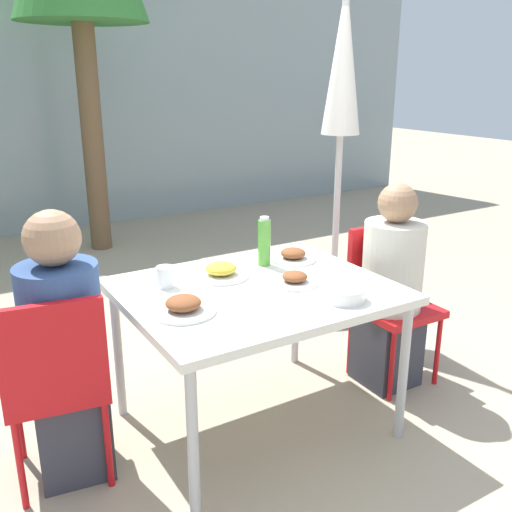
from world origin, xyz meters
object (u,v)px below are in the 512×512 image
person_left (65,355)px  person_right (391,292)px  chair_right (387,291)px  chair_left (55,377)px  drinking_cup (165,277)px  salad_bowl (344,293)px  closed_umbrella (342,94)px  bottle (264,242)px

person_left → person_right: person_left is taller
chair_right → chair_left: bearing=1.2°
drinking_cup → person_right: bearing=-10.6°
chair_right → person_right: bearing=58.1°
salad_bowl → closed_umbrella: bearing=52.4°
person_right → drinking_cup: (-1.20, 0.23, 0.25)m
person_left → person_right: bearing=3.8°
chair_left → chair_right: same height
drinking_cup → bottle: bearing=3.7°
person_left → salad_bowl: (1.09, -0.45, 0.20)m
closed_umbrella → bottle: size_ratio=8.73×
person_left → bottle: size_ratio=4.63×
chair_left → drinking_cup: (0.55, 0.16, 0.28)m
person_left → chair_right: person_left is taller
bottle → drinking_cup: size_ratio=2.55×
closed_umbrella → drinking_cup: (-1.47, -0.59, -0.76)m
person_left → person_right: size_ratio=1.03×
person_right → chair_left: bearing=-1.4°
closed_umbrella → chair_right: bearing=-106.5°
drinking_cup → salad_bowl: size_ratio=0.52×
chair_left → drinking_cup: chair_left is taller
chair_right → drinking_cup: bearing=-5.9°
chair_left → chair_right: (1.81, 0.01, 0.00)m
chair_left → chair_right: bearing=8.9°
person_right → salad_bowl: 0.72m
person_left → bottle: bearing=15.2°
chair_left → bottle: bearing=18.5°
chair_right → closed_umbrella: closed_umbrella is taller
chair_right → person_left: bearing=-1.1°
person_left → drinking_cup: 0.55m
chair_left → person_right: (1.76, -0.07, 0.03)m
person_left → chair_right: size_ratio=1.36×
closed_umbrella → salad_bowl: bearing=-127.6°
chair_right → bottle: size_ratio=3.42×
bottle → salad_bowl: bottle is taller
chair_left → salad_bowl: 1.24m
person_right → drinking_cup: size_ratio=11.39×
closed_umbrella → bottle: bearing=-148.8°
closed_umbrella → drinking_cup: closed_umbrella is taller
person_left → chair_right: bearing=6.5°
chair_right → closed_umbrella: 1.29m
chair_right → salad_bowl: chair_right is taller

